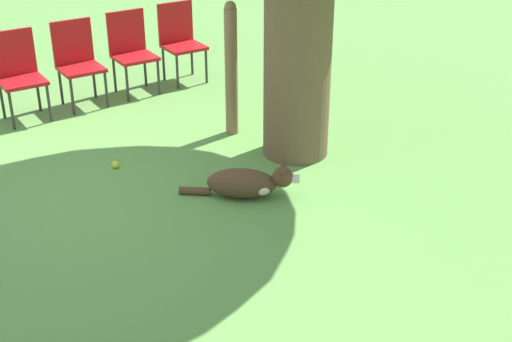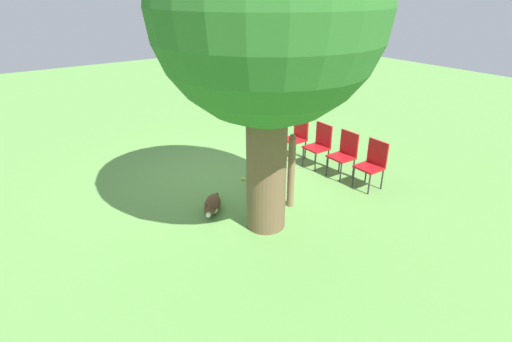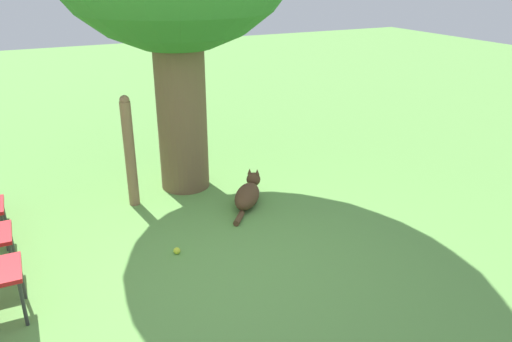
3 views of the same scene
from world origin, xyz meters
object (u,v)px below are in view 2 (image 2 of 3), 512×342
object	(u,v)px
red_chair_2	(345,152)
oak_tree	(268,10)
tennis_ball	(243,179)
red_chair_3	(373,162)
dog	(212,205)
red_chair_0	(297,135)
fence_post	(291,171)
red_chair_1	(320,143)

from	to	relation	value
red_chair_2	oak_tree	bearing A→B (deg)	14.05
oak_tree	tennis_ball	distance (m)	3.58
oak_tree	tennis_ball	bearing A→B (deg)	-111.48
red_chair_2	red_chair_3	distance (m)	0.65
dog	red_chair_3	world-z (taller)	red_chair_3
red_chair_2	red_chair_3	world-z (taller)	same
oak_tree	red_chair_0	world-z (taller)	oak_tree
oak_tree	dog	xyz separation A→B (m)	(0.49, -0.84, -3.07)
oak_tree	red_chair_2	size ratio (longest dim) A/B	5.30
dog	red_chair_3	size ratio (longest dim) A/B	0.91
dog	fence_post	bearing A→B (deg)	102.36
red_chair_2	tennis_ball	size ratio (longest dim) A/B	13.38
fence_post	tennis_ball	bearing A→B (deg)	-85.18
fence_post	red_chair_2	xyz separation A→B (m)	(-1.65, -0.31, -0.15)
fence_post	red_chair_2	distance (m)	1.68
fence_post	oak_tree	bearing A→B (deg)	19.39
oak_tree	red_chair_2	bearing A→B (deg)	-166.53
fence_post	red_chair_2	bearing A→B (deg)	-169.23
red_chair_0	red_chair_1	size ratio (longest dim) A/B	1.00
red_chair_1	red_chair_3	bearing A→B (deg)	95.42
red_chair_3	tennis_ball	bearing A→B (deg)	-41.51
red_chair_0	red_chair_2	size ratio (longest dim) A/B	1.00
red_chair_0	fence_post	bearing A→B (deg)	46.92
fence_post	red_chair_0	bearing A→B (deg)	-133.67
dog	red_chair_1	bearing A→B (deg)	135.79
fence_post	red_chair_0	xyz separation A→B (m)	(-1.54, -1.61, -0.15)
red_chair_1	red_chair_2	size ratio (longest dim) A/B	1.00
oak_tree	red_chair_1	bearing A→B (deg)	-152.28
red_chair_2	tennis_ball	distance (m)	2.07
oak_tree	red_chair_3	bearing A→B (deg)	178.08
fence_post	tennis_ball	distance (m)	1.45
dog	oak_tree	bearing A→B (deg)	68.62
red_chair_1	tennis_ball	xyz separation A→B (m)	(1.70, -0.34, -0.48)
oak_tree	red_chair_3	size ratio (longest dim) A/B	5.30
oak_tree	red_chair_0	xyz separation A→B (m)	(-2.26, -1.86, -2.69)
fence_post	red_chair_2	size ratio (longest dim) A/B	1.45
dog	fence_post	xyz separation A→B (m)	(-1.22, 0.59, 0.54)
tennis_ball	oak_tree	bearing A→B (deg)	68.52
fence_post	tennis_ball	world-z (taller)	fence_post
oak_tree	fence_post	xyz separation A→B (m)	(-0.72, -0.25, -2.53)
red_chair_2	red_chair_1	bearing A→B (deg)	-84.58
red_chair_2	dog	bearing A→B (deg)	-4.95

